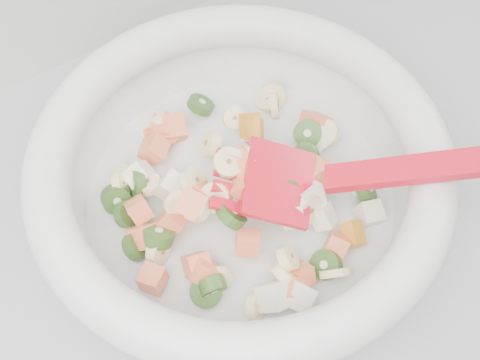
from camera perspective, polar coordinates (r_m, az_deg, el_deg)
mixing_bowl at (r=0.53m, az=0.06°, el=0.47°), size 0.42×0.39×0.16m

